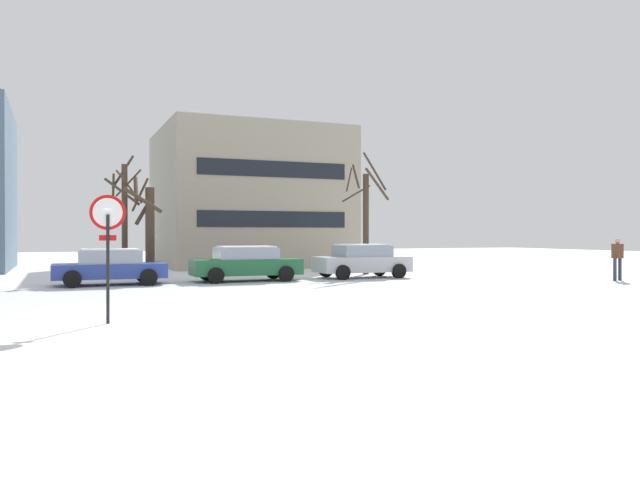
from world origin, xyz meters
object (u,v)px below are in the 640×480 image
(stop_sign, at_px, (108,233))
(pedestrian_crossing, at_px, (617,256))
(parked_car_blue, at_px, (110,266))
(parked_car_silver, at_px, (362,261))
(parked_car_green, at_px, (246,263))

(stop_sign, xyz_separation_m, pedestrian_crossing, (20.66, 5.23, -0.93))
(parked_car_blue, distance_m, pedestrian_crossing, 20.65)
(parked_car_silver, bearing_deg, stop_sign, -136.55)
(parked_car_green, height_order, pedestrian_crossing, pedestrian_crossing)
(parked_car_blue, height_order, pedestrian_crossing, pedestrian_crossing)
(stop_sign, height_order, pedestrian_crossing, stop_sign)
(stop_sign, relative_size, pedestrian_crossing, 1.58)
(stop_sign, xyz_separation_m, parked_car_silver, (11.59, 10.98, -1.20))
(stop_sign, bearing_deg, parked_car_blue, 85.61)
(parked_car_blue, distance_m, parked_car_green, 5.37)
(parked_car_silver, bearing_deg, parked_car_blue, 179.74)
(pedestrian_crossing, bearing_deg, stop_sign, -165.79)
(parked_car_green, bearing_deg, pedestrian_crossing, -21.59)
(parked_car_green, height_order, parked_car_silver, parked_car_silver)
(parked_car_blue, bearing_deg, stop_sign, -94.39)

